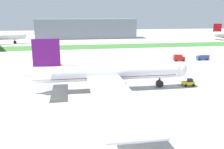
{
  "coord_description": "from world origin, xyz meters",
  "views": [
    {
      "loc": [
        -17.48,
        -64.87,
        22.06
      ],
      "look_at": [
        -3.63,
        10.39,
        3.38
      ],
      "focal_mm": 39.55,
      "sensor_mm": 36.0,
      "label": 1
    }
  ],
  "objects_px": {
    "service_truck_baggage_loader": "(179,58)",
    "service_truck_catering_van": "(56,66)",
    "service_truck_fuel_bowser": "(203,57)",
    "pushback_tug": "(189,83)",
    "airliner_foreground": "(106,73)",
    "ground_crew_wingwalker_port": "(126,84)"
  },
  "relations": [
    {
      "from": "pushback_tug",
      "to": "service_truck_catering_van",
      "type": "relative_size",
      "value": 1.03
    },
    {
      "from": "ground_crew_wingwalker_port",
      "to": "service_truck_fuel_bowser",
      "type": "relative_size",
      "value": 0.26
    },
    {
      "from": "airliner_foreground",
      "to": "service_truck_baggage_loader",
      "type": "height_order",
      "value": "airliner_foreground"
    },
    {
      "from": "pushback_tug",
      "to": "service_truck_baggage_loader",
      "type": "height_order",
      "value": "service_truck_baggage_loader"
    },
    {
      "from": "service_truck_fuel_bowser",
      "to": "pushback_tug",
      "type": "bearing_deg",
      "value": -125.02
    },
    {
      "from": "pushback_tug",
      "to": "service_truck_catering_van",
      "type": "height_order",
      "value": "service_truck_catering_van"
    },
    {
      "from": "airliner_foreground",
      "to": "service_truck_baggage_loader",
      "type": "bearing_deg",
      "value": 43.56
    },
    {
      "from": "service_truck_fuel_bowser",
      "to": "service_truck_catering_van",
      "type": "relative_size",
      "value": 1.15
    },
    {
      "from": "airliner_foreground",
      "to": "service_truck_fuel_bowser",
      "type": "distance_m",
      "value": 68.2
    },
    {
      "from": "airliner_foreground",
      "to": "pushback_tug",
      "type": "relative_size",
      "value": 14.58
    },
    {
      "from": "pushback_tug",
      "to": "service_truck_baggage_loader",
      "type": "bearing_deg",
      "value": 68.78
    },
    {
      "from": "service_truck_catering_van",
      "to": "airliner_foreground",
      "type": "bearing_deg",
      "value": -63.67
    },
    {
      "from": "pushback_tug",
      "to": "service_truck_fuel_bowser",
      "type": "height_order",
      "value": "service_truck_fuel_bowser"
    },
    {
      "from": "airliner_foreground",
      "to": "ground_crew_wingwalker_port",
      "type": "bearing_deg",
      "value": 19.06
    },
    {
      "from": "airliner_foreground",
      "to": "service_truck_catering_van",
      "type": "distance_m",
      "value": 35.8
    },
    {
      "from": "ground_crew_wingwalker_port",
      "to": "service_truck_baggage_loader",
      "type": "xyz_separation_m",
      "value": [
        35.44,
        37.7,
        0.67
      ]
    },
    {
      "from": "service_truck_baggage_loader",
      "to": "service_truck_catering_van",
      "type": "relative_size",
      "value": 1.03
    },
    {
      "from": "service_truck_fuel_bowser",
      "to": "ground_crew_wingwalker_port",
      "type": "bearing_deg",
      "value": -141.77
    },
    {
      "from": "ground_crew_wingwalker_port",
      "to": "service_truck_baggage_loader",
      "type": "distance_m",
      "value": 51.74
    },
    {
      "from": "airliner_foreground",
      "to": "service_truck_baggage_loader",
      "type": "distance_m",
      "value": 58.12
    },
    {
      "from": "airliner_foreground",
      "to": "service_truck_catering_van",
      "type": "height_order",
      "value": "airliner_foreground"
    },
    {
      "from": "airliner_foreground",
      "to": "pushback_tug",
      "type": "height_order",
      "value": "airliner_foreground"
    }
  ]
}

